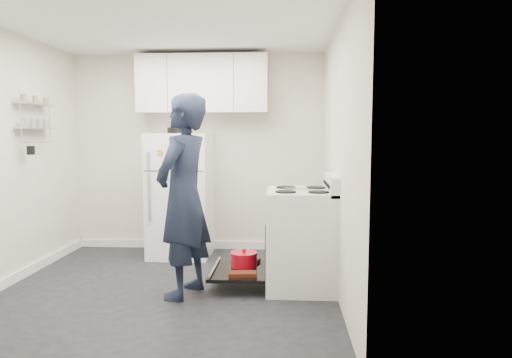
# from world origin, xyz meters

# --- Properties ---
(room) EXTENTS (3.21, 3.21, 2.51)m
(room) POSITION_xyz_m (-0.03, 0.03, 1.21)
(room) COLOR black
(room) RESTS_ON ground
(electric_range) EXTENTS (0.66, 0.76, 1.10)m
(electric_range) POSITION_xyz_m (1.26, 0.15, 0.47)
(electric_range) COLOR silver
(electric_range) RESTS_ON ground
(open_oven_door) EXTENTS (0.55, 0.72, 0.22)m
(open_oven_door) POSITION_xyz_m (0.69, 0.19, 0.18)
(open_oven_door) COLOR black
(open_oven_door) RESTS_ON ground
(refrigerator) EXTENTS (0.72, 0.74, 1.57)m
(refrigerator) POSITION_xyz_m (-0.15, 1.25, 0.75)
(refrigerator) COLOR white
(refrigerator) RESTS_ON ground
(upper_cabinets) EXTENTS (1.60, 0.33, 0.70)m
(upper_cabinets) POSITION_xyz_m (0.10, 1.43, 2.10)
(upper_cabinets) COLOR silver
(upper_cabinets) RESTS_ON room
(wall_shelf_rack) EXTENTS (0.14, 0.60, 0.61)m
(wall_shelf_rack) POSITION_xyz_m (-1.52, 0.49, 1.68)
(wall_shelf_rack) COLOR #B2B2B7
(wall_shelf_rack) RESTS_ON room
(person) EXTENTS (0.62, 0.77, 1.85)m
(person) POSITION_xyz_m (0.20, -0.15, 0.92)
(person) COLOR #161E32
(person) RESTS_ON ground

